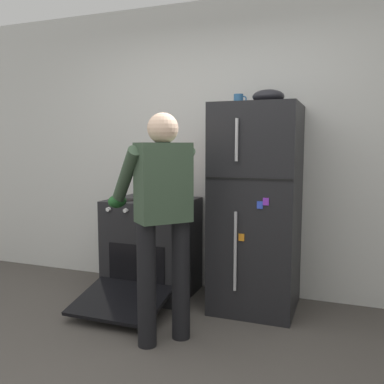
{
  "coord_description": "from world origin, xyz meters",
  "views": [
    {
      "loc": [
        1.11,
        -1.84,
        1.39
      ],
      "look_at": [
        -0.08,
        1.32,
        1.0
      ],
      "focal_mm": 38.83,
      "sensor_mm": 36.0,
      "label": 1
    }
  ],
  "objects": [
    {
      "name": "coffee_mug",
      "position": [
        0.23,
        1.62,
        1.76
      ],
      "size": [
        0.11,
        0.08,
        0.1
      ],
      "color": "#2D6093",
      "rests_on": "refrigerator"
    },
    {
      "name": "person_cook",
      "position": [
        -0.08,
        0.74,
        0.96
      ],
      "size": [
        0.69,
        0.71,
        1.6
      ],
      "color": "black",
      "rests_on": "ground"
    },
    {
      "name": "kitchen_wall_back",
      "position": [
        0.0,
        1.95,
        1.35
      ],
      "size": [
        6.0,
        0.1,
        2.7
      ],
      "primitive_type": "cube",
      "color": "silver",
      "rests_on": "ground"
    },
    {
      "name": "red_pot",
      "position": [
        -0.4,
        1.52,
        0.96
      ],
      "size": [
        0.38,
        0.28,
        0.12
      ],
      "color": "red",
      "rests_on": "stove_range"
    },
    {
      "name": "mixing_bowl",
      "position": [
        0.49,
        1.57,
        1.77
      ],
      "size": [
        0.26,
        0.26,
        0.12
      ],
      "primitive_type": "ellipsoid",
      "color": "black",
      "rests_on": "refrigerator"
    },
    {
      "name": "stove_range",
      "position": [
        -0.56,
        1.55,
        0.44
      ],
      "size": [
        0.76,
        1.2,
        0.89
      ],
      "color": "black",
      "rests_on": "ground"
    },
    {
      "name": "refrigerator",
      "position": [
        0.41,
        1.57,
        0.86
      ],
      "size": [
        0.68,
        0.72,
        1.71
      ],
      "color": "black",
      "rests_on": "ground"
    }
  ]
}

